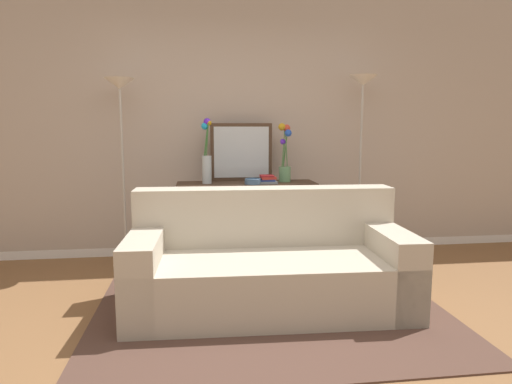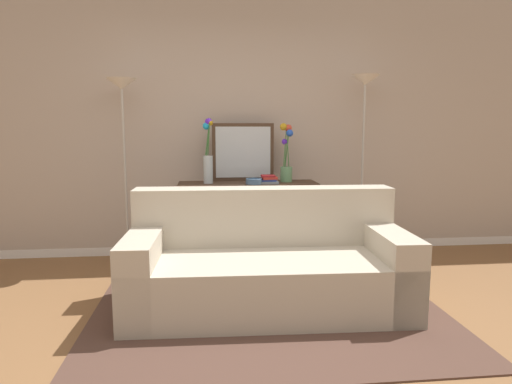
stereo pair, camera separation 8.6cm
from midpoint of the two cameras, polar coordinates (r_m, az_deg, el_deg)
ground_plane at (r=2.91m, az=-0.50°, el=-19.84°), size 16.00×16.00×0.02m
back_wall at (r=4.87m, az=-3.95°, el=10.27°), size 12.00×0.15×3.08m
area_rug at (r=3.41m, az=1.26°, el=-15.15°), size 2.58×1.94×0.01m
couch at (r=3.46m, az=0.90°, el=-9.45°), size 2.10×1.00×0.88m
console_table at (r=4.52m, az=-1.76°, el=-1.88°), size 1.38×0.40×0.81m
floor_lamp_left at (r=4.51m, az=-17.34°, el=8.74°), size 0.28×0.28×1.82m
floor_lamp_right at (r=4.74m, az=12.81°, el=9.44°), size 0.28×0.28×1.88m
wall_mirror at (r=4.62m, az=-2.40°, el=5.09°), size 0.63×0.02×0.59m
vase_tall_flowers at (r=4.42m, az=-6.84°, el=4.47°), size 0.10×0.11×0.64m
vase_short_flowers at (r=4.54m, az=3.15°, el=4.37°), size 0.13×0.13×0.59m
fruit_bowl at (r=4.36m, az=-0.95°, el=1.39°), size 0.16×0.16×0.05m
book_stack at (r=4.40m, az=0.92°, el=1.58°), size 0.18×0.16×0.08m
book_row_under_console at (r=4.61m, az=-6.96°, el=-8.30°), size 0.30×0.18×0.12m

